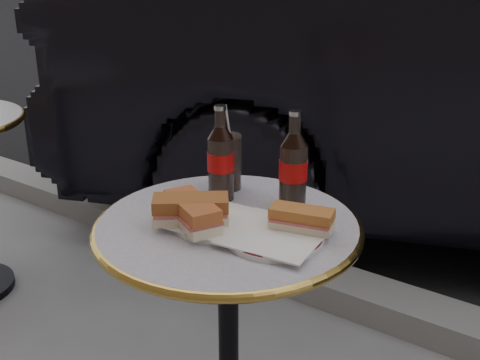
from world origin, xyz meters
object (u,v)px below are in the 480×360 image
Objects in this scene: bistro_table at (229,353)px; cola_bottle_left at (221,153)px; plate_right at (275,237)px; cola_bottle_right at (294,161)px; cola_glass at (228,162)px; plate_left at (218,223)px.

bistro_table is 0.51m from cola_bottle_left.
plate_right reaches higher than bistro_table.
cola_bottle_right is (-0.05, 0.16, 0.12)m from plate_right.
bistro_table is at bearing -47.17° from cola_bottle_left.
cola_glass reaches higher than bistro_table.
plate_left is 0.19m from cola_bottle_left.
plate_right is 0.21m from cola_bottle_right.
plate_left reaches higher than bistro_table.
cola_bottle_left is at bearing -67.78° from cola_glass.
cola_bottle_right is at bearing -5.82° from cola_glass.
plate_left and plate_right have the same top height.
plate_left is 0.23m from cola_bottle_right.
cola_glass is at bearing 174.18° from cola_bottle_right.
plate_left is 0.84× the size of cola_bottle_left.
cola_bottle_right is at bearing 14.07° from cola_bottle_left.
plate_right is at bearing -6.03° from bistro_table.
bistro_table is at bearing 74.09° from plate_left.
plate_right is 0.28m from cola_bottle_left.
plate_right is (0.14, 0.01, 0.00)m from plate_left.
cola_bottle_left is 0.98× the size of cola_bottle_right.
plate_right is (0.14, -0.01, 0.37)m from bistro_table.
cola_glass is (-0.21, 0.02, -0.05)m from cola_bottle_right.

